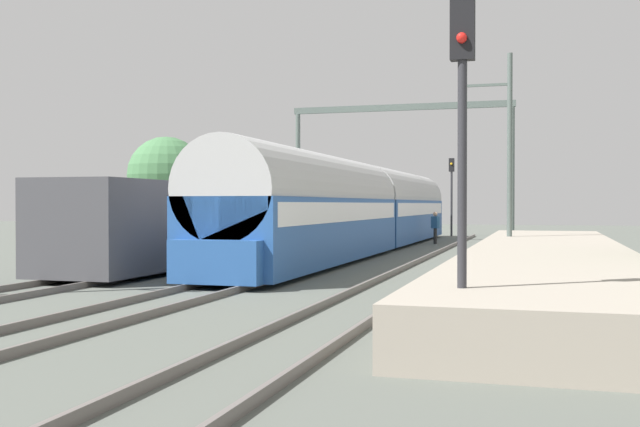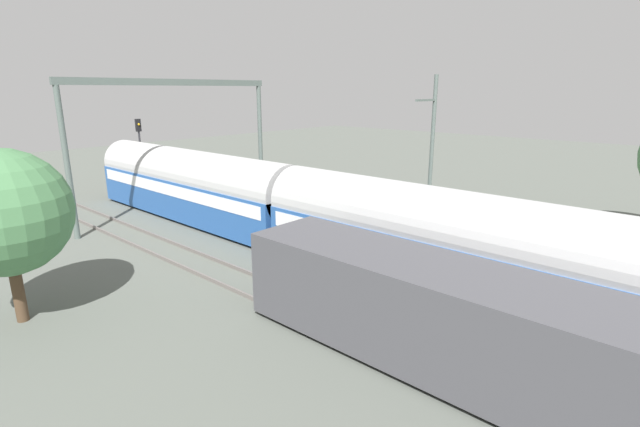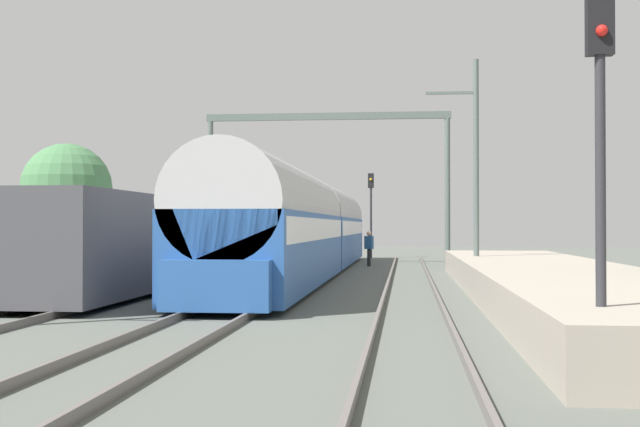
{
  "view_description": "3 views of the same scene",
  "coord_description": "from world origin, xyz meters",
  "px_view_note": "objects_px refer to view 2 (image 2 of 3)",
  "views": [
    {
      "loc": [
        7.85,
        -21.28,
        2.16
      ],
      "look_at": [
        0.0,
        5.35,
        1.81
      ],
      "focal_mm": 42.66,
      "sensor_mm": 36.0,
      "label": 1
    },
    {
      "loc": [
        -14.55,
        -2.23,
        7.31
      ],
      "look_at": [
        -0.82,
        10.0,
        2.33
      ],
      "focal_mm": 25.83,
      "sensor_mm": 36.0,
      "label": 2
    },
    {
      "loc": [
        4.05,
        -21.4,
        1.99
      ],
      "look_at": [
        0.0,
        18.01,
        2.58
      ],
      "focal_mm": 46.88,
      "sensor_mm": 36.0,
      "label": 3
    }
  ],
  "objects_px": {
    "railway_signal_far": "(140,145)",
    "passenger_train": "(292,208)",
    "person_crossing": "(235,197)",
    "freight_car": "(458,323)",
    "catenary_gantry": "(177,119)"
  },
  "relations": [
    {
      "from": "freight_car",
      "to": "person_crossing",
      "type": "xyz_separation_m",
      "value": [
        6.43,
        17.44,
        -0.44
      ]
    },
    {
      "from": "passenger_train",
      "to": "freight_car",
      "type": "height_order",
      "value": "passenger_train"
    },
    {
      "from": "person_crossing",
      "to": "catenary_gantry",
      "type": "bearing_deg",
      "value": -15.16
    },
    {
      "from": "person_crossing",
      "to": "freight_car",
      "type": "bearing_deg",
      "value": 96.36
    },
    {
      "from": "railway_signal_far",
      "to": "catenary_gantry",
      "type": "height_order",
      "value": "catenary_gantry"
    },
    {
      "from": "freight_car",
      "to": "person_crossing",
      "type": "bearing_deg",
      "value": 69.76
    },
    {
      "from": "passenger_train",
      "to": "railway_signal_far",
      "type": "height_order",
      "value": "railway_signal_far"
    },
    {
      "from": "catenary_gantry",
      "to": "freight_car",
      "type": "bearing_deg",
      "value": -102.13
    },
    {
      "from": "passenger_train",
      "to": "railway_signal_far",
      "type": "bearing_deg",
      "value": 83.79
    },
    {
      "from": "railway_signal_far",
      "to": "passenger_train",
      "type": "bearing_deg",
      "value": -96.21
    },
    {
      "from": "person_crossing",
      "to": "railway_signal_far",
      "type": "bearing_deg",
      "value": -61.56
    },
    {
      "from": "passenger_train",
      "to": "railway_signal_far",
      "type": "distance_m",
      "value": 17.78
    },
    {
      "from": "railway_signal_far",
      "to": "catenary_gantry",
      "type": "xyz_separation_m",
      "value": [
        -1.92,
        -8.42,
        2.31
      ]
    },
    {
      "from": "passenger_train",
      "to": "catenary_gantry",
      "type": "bearing_deg",
      "value": 90.0
    },
    {
      "from": "railway_signal_far",
      "to": "catenary_gantry",
      "type": "relative_size",
      "value": 0.41
    }
  ]
}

